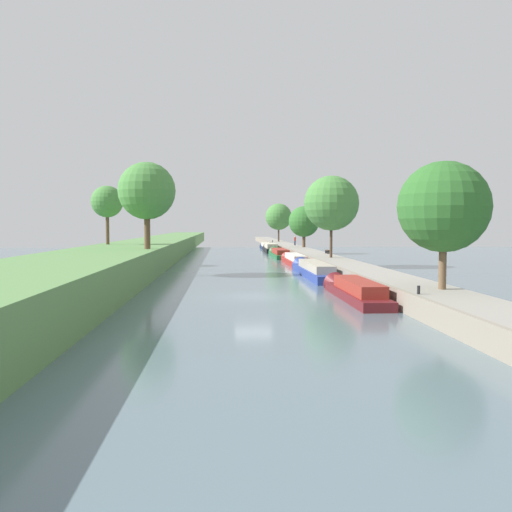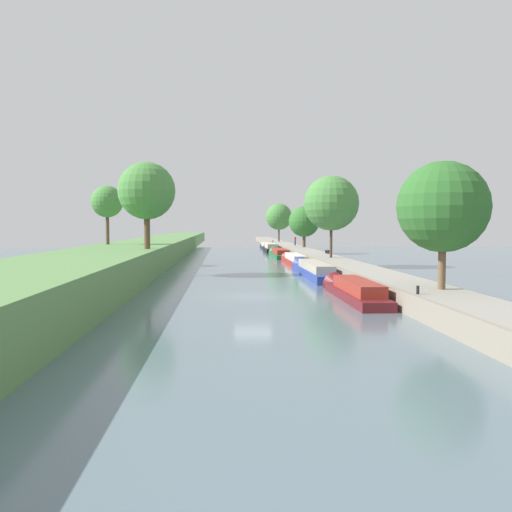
{
  "view_description": "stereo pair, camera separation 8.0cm",
  "coord_description": "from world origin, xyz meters",
  "px_view_note": "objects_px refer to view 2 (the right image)",
  "views": [
    {
      "loc": [
        -1.97,
        -35.98,
        4.78
      ],
      "look_at": [
        1.95,
        29.82,
        1.0
      ],
      "focal_mm": 38.05,
      "sensor_mm": 36.0,
      "label": 1
    },
    {
      "loc": [
        -1.89,
        -35.99,
        4.78
      ],
      "look_at": [
        1.95,
        29.82,
        1.0
      ],
      "focal_mm": 38.05,
      "sensor_mm": 36.0,
      "label": 2
    }
  ],
  "objects_px": {
    "narrowboat_navy": "(266,246)",
    "mooring_bollard_near": "(418,290)",
    "narrowboat_blue": "(313,270)",
    "narrowboat_red": "(294,260)",
    "mooring_bollard_far": "(273,241)",
    "narrowboat_maroon": "(353,290)",
    "narrowboat_green": "(279,253)",
    "person_walking": "(295,240)",
    "narrowboat_black": "(270,249)",
    "park_bench": "(328,251)"
  },
  "relations": [
    {
      "from": "narrowboat_red",
      "to": "narrowboat_green",
      "type": "distance_m",
      "value": 15.48
    },
    {
      "from": "narrowboat_maroon",
      "to": "mooring_bollard_far",
      "type": "bearing_deg",
      "value": 88.71
    },
    {
      "from": "narrowboat_maroon",
      "to": "narrowboat_black",
      "type": "height_order",
      "value": "narrowboat_black"
    },
    {
      "from": "narrowboat_navy",
      "to": "mooring_bollard_near",
      "type": "relative_size",
      "value": 26.69
    },
    {
      "from": "narrowboat_maroon",
      "to": "narrowboat_green",
      "type": "relative_size",
      "value": 0.83
    },
    {
      "from": "narrowboat_green",
      "to": "person_walking",
      "type": "xyz_separation_m",
      "value": [
        4.44,
        15.44,
        1.51
      ]
    },
    {
      "from": "narrowboat_maroon",
      "to": "person_walking",
      "type": "relative_size",
      "value": 7.26
    },
    {
      "from": "narrowboat_black",
      "to": "narrowboat_navy",
      "type": "bearing_deg",
      "value": 89.06
    },
    {
      "from": "narrowboat_red",
      "to": "narrowboat_maroon",
      "type": "bearing_deg",
      "value": -90.17
    },
    {
      "from": "narrowboat_blue",
      "to": "narrowboat_black",
      "type": "distance_m",
      "value": 44.91
    },
    {
      "from": "person_walking",
      "to": "park_bench",
      "type": "height_order",
      "value": "person_walking"
    },
    {
      "from": "narrowboat_black",
      "to": "person_walking",
      "type": "xyz_separation_m",
      "value": [
        4.52,
        1.19,
        1.39
      ]
    },
    {
      "from": "park_bench",
      "to": "mooring_bollard_far",
      "type": "bearing_deg",
      "value": 93.79
    },
    {
      "from": "narrowboat_blue",
      "to": "mooring_bollard_far",
      "type": "height_order",
      "value": "mooring_bollard_far"
    },
    {
      "from": "narrowboat_navy",
      "to": "narrowboat_maroon",
      "type": "bearing_deg",
      "value": -89.96
    },
    {
      "from": "narrowboat_blue",
      "to": "narrowboat_navy",
      "type": "height_order",
      "value": "narrowboat_blue"
    },
    {
      "from": "narrowboat_red",
      "to": "narrowboat_green",
      "type": "xyz_separation_m",
      "value": [
        -0.28,
        15.48,
        -0.02
      ]
    },
    {
      "from": "narrowboat_navy",
      "to": "mooring_bollard_far",
      "type": "bearing_deg",
      "value": 70.66
    },
    {
      "from": "narrowboat_green",
      "to": "person_walking",
      "type": "relative_size",
      "value": 8.76
    },
    {
      "from": "mooring_bollard_near",
      "to": "narrowboat_red",
      "type": "bearing_deg",
      "value": 92.55
    },
    {
      "from": "narrowboat_red",
      "to": "narrowboat_green",
      "type": "relative_size",
      "value": 0.99
    },
    {
      "from": "narrowboat_red",
      "to": "person_walking",
      "type": "bearing_deg",
      "value": 82.33
    },
    {
      "from": "narrowboat_maroon",
      "to": "narrowboat_navy",
      "type": "relative_size",
      "value": 1.0
    },
    {
      "from": "mooring_bollard_near",
      "to": "mooring_bollard_far",
      "type": "distance_m",
      "value": 85.41
    },
    {
      "from": "narrowboat_green",
      "to": "mooring_bollard_near",
      "type": "relative_size",
      "value": 32.31
    },
    {
      "from": "person_walking",
      "to": "narrowboat_black",
      "type": "bearing_deg",
      "value": -165.21
    },
    {
      "from": "mooring_bollard_near",
      "to": "person_walking",
      "type": "bearing_deg",
      "value": 87.93
    },
    {
      "from": "narrowboat_blue",
      "to": "person_walking",
      "type": "distance_m",
      "value": 46.33
    },
    {
      "from": "narrowboat_blue",
      "to": "narrowboat_green",
      "type": "relative_size",
      "value": 1.12
    },
    {
      "from": "narrowboat_black",
      "to": "park_bench",
      "type": "xyz_separation_m",
      "value": [
        5.01,
        -26.93,
        0.86
      ]
    },
    {
      "from": "narrowboat_blue",
      "to": "narrowboat_green",
      "type": "bearing_deg",
      "value": 90.16
    },
    {
      "from": "narrowboat_blue",
      "to": "narrowboat_red",
      "type": "distance_m",
      "value": 15.19
    },
    {
      "from": "narrowboat_red",
      "to": "person_walking",
      "type": "xyz_separation_m",
      "value": [
        4.16,
        30.92,
        1.49
      ]
    },
    {
      "from": "narrowboat_navy",
      "to": "mooring_bollard_far",
      "type": "relative_size",
      "value": 26.69
    },
    {
      "from": "mooring_bollard_near",
      "to": "park_bench",
      "type": "bearing_deg",
      "value": 85.8
    },
    {
      "from": "narrowboat_blue",
      "to": "narrowboat_maroon",
      "type": "bearing_deg",
      "value": -89.62
    },
    {
      "from": "narrowboat_maroon",
      "to": "narrowboat_green",
      "type": "xyz_separation_m",
      "value": [
        -0.19,
        46.21,
        -0.02
      ]
    },
    {
      "from": "narrowboat_maroon",
      "to": "narrowboat_red",
      "type": "relative_size",
      "value": 0.84
    },
    {
      "from": "narrowboat_green",
      "to": "narrowboat_black",
      "type": "relative_size",
      "value": 1.31
    },
    {
      "from": "narrowboat_green",
      "to": "narrowboat_navy",
      "type": "relative_size",
      "value": 1.21
    },
    {
      "from": "narrowboat_navy",
      "to": "mooring_bollard_near",
      "type": "bearing_deg",
      "value": -88.69
    },
    {
      "from": "narrowboat_blue",
      "to": "person_walking",
      "type": "xyz_separation_m",
      "value": [
        4.36,
        46.11,
        1.44
      ]
    },
    {
      "from": "narrowboat_blue",
      "to": "mooring_bollard_near",
      "type": "distance_m",
      "value": 22.62
    },
    {
      "from": "mooring_bollard_near",
      "to": "narrowboat_maroon",
      "type": "bearing_deg",
      "value": 104.25
    },
    {
      "from": "narrowboat_blue",
      "to": "mooring_bollard_far",
      "type": "xyz_separation_m",
      "value": [
        1.87,
        62.88,
        0.79
      ]
    },
    {
      "from": "person_walking",
      "to": "mooring_bollard_far",
      "type": "xyz_separation_m",
      "value": [
        -2.48,
        16.78,
        -0.65
      ]
    },
    {
      "from": "narrowboat_red",
      "to": "person_walking",
      "type": "height_order",
      "value": "person_walking"
    },
    {
      "from": "mooring_bollard_far",
      "to": "narrowboat_blue",
      "type": "bearing_deg",
      "value": -91.71
    },
    {
      "from": "mooring_bollard_far",
      "to": "park_bench",
      "type": "distance_m",
      "value": 45.0
    },
    {
      "from": "narrowboat_maroon",
      "to": "narrowboat_navy",
      "type": "height_order",
      "value": "narrowboat_maroon"
    }
  ]
}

